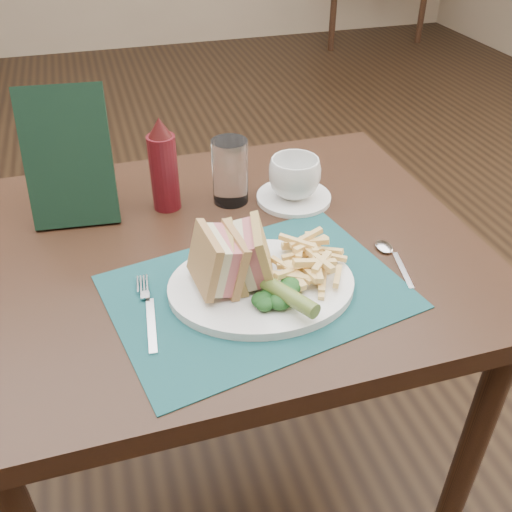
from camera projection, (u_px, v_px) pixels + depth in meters
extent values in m
plane|color=black|center=(195.00, 348.00, 1.86)|extent=(7.00, 7.00, 0.00)
plane|color=tan|center=(106.00, 49.00, 4.58)|extent=(6.00, 0.00, 6.00)
cube|color=#164649|center=(257.00, 292.00, 0.92)|extent=(0.51, 0.40, 0.00)
cylinder|color=#566E2A|center=(285.00, 294.00, 0.85)|extent=(0.08, 0.12, 0.03)
cylinder|color=white|center=(294.00, 198.00, 1.15)|extent=(0.19, 0.19, 0.01)
imported|color=white|center=(295.00, 178.00, 1.13)|extent=(0.15, 0.15, 0.08)
cylinder|color=white|center=(230.00, 172.00, 1.11)|extent=(0.08, 0.08, 0.13)
cube|color=black|center=(68.00, 157.00, 1.03)|extent=(0.16, 0.11, 0.25)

